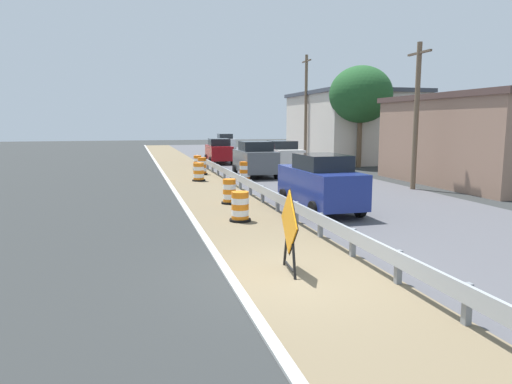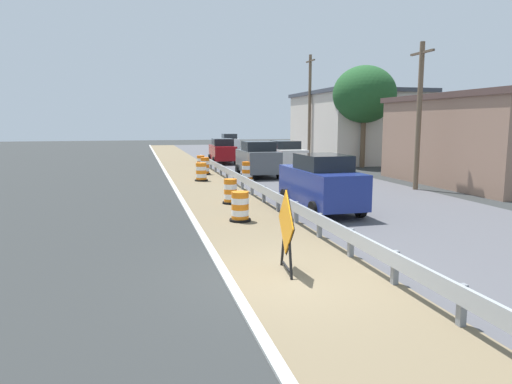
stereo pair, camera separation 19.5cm
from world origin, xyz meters
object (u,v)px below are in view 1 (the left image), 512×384
traffic_barrel_nearest (240,208)px  car_lead_far_lane (219,151)px  traffic_barrel_farthest (198,163)px  warning_sign_diamond (289,226)px  car_trailing_near_lane (225,142)px  traffic_barrel_close (229,193)px  traffic_barrel_far (199,173)px  traffic_barrel_mid (245,172)px  traffic_barrel_farther (202,167)px  utility_pole_mid (306,107)px  car_lead_near_lane (255,159)px  car_trailing_far_lane (320,183)px  utility_pole_near (416,114)px  car_mid_far_lane (283,155)px

traffic_barrel_nearest → car_lead_far_lane: (3.38, 22.19, 0.55)m
traffic_barrel_farthest → car_lead_far_lane: 5.18m
warning_sign_diamond → traffic_barrel_farthest: bearing=-87.4°
warning_sign_diamond → car_trailing_near_lane: 45.41m
car_trailing_near_lane → traffic_barrel_farthest: bearing=-14.6°
traffic_barrel_close → traffic_barrel_far: bearing=91.1°
traffic_barrel_mid → car_lead_far_lane: car_lead_far_lane is taller
warning_sign_diamond → traffic_barrel_close: 8.95m
warning_sign_diamond → car_lead_far_lane: bearing=-91.8°
traffic_barrel_mid → traffic_barrel_farther: size_ratio=0.99×
utility_pole_mid → traffic_barrel_nearest: bearing=-116.0°
warning_sign_diamond → car_lead_near_lane: bearing=-97.0°
traffic_barrel_far → car_trailing_far_lane: 10.54m
traffic_barrel_nearest → car_trailing_far_lane: (3.29, 1.08, 0.61)m
car_lead_far_lane → car_trailing_far_lane: size_ratio=0.94×
car_trailing_near_lane → utility_pole_near: 34.31m
traffic_barrel_mid → car_trailing_far_lane: size_ratio=0.23×
car_lead_near_lane → traffic_barrel_nearest: bearing=163.6°
car_lead_near_lane → car_trailing_far_lane: (-0.51, -11.32, -0.02)m
car_trailing_far_lane → traffic_barrel_farther: bearing=9.4°
traffic_barrel_far → traffic_barrel_nearest: bearing=-91.0°
traffic_barrel_nearest → car_trailing_far_lane: bearing=18.1°
traffic_barrel_far → traffic_barrel_farther: bearing=78.3°
car_trailing_near_lane → utility_pole_near: (2.65, -34.10, 2.69)m
traffic_barrel_nearest → traffic_barrel_close: traffic_barrel_close is taller
utility_pole_mid → car_mid_far_lane: bearing=-125.2°
car_lead_near_lane → car_trailing_near_lane: size_ratio=0.93×
car_trailing_near_lane → car_mid_far_lane: 22.67m
traffic_barrel_mid → warning_sign_diamond: bearing=-100.2°
traffic_barrel_farther → car_trailing_near_lane: bearing=75.5°
traffic_barrel_nearest → utility_pole_mid: bearing=64.0°
car_lead_near_lane → traffic_barrel_close: bearing=159.6°
utility_pole_near → utility_pole_mid: utility_pole_mid is taller
car_mid_far_lane → traffic_barrel_far: bearing=-51.0°
car_lead_near_lane → car_lead_far_lane: bearing=3.2°
traffic_barrel_nearest → traffic_barrel_close: 3.44m
traffic_barrel_far → traffic_barrel_farther: 3.33m
traffic_barrel_far → car_lead_far_lane: bearing=73.9°
car_trailing_near_lane → utility_pole_near: size_ratio=0.63×
traffic_barrel_nearest → traffic_barrel_close: size_ratio=0.99×
traffic_barrel_farther → traffic_barrel_mid: bearing=-63.3°
utility_pole_mid → car_lead_far_lane: bearing=177.6°
traffic_barrel_nearest → utility_pole_near: bearing=27.6°
traffic_barrel_close → utility_pole_near: (9.61, 1.77, 3.21)m
traffic_barrel_farthest → car_trailing_near_lane: 22.57m
warning_sign_diamond → traffic_barrel_farther: size_ratio=1.73×
traffic_barrel_farthest → car_mid_far_lane: size_ratio=0.23×
car_trailing_far_lane → utility_pole_near: (6.66, 4.12, 2.61)m
traffic_barrel_close → traffic_barrel_farther: size_ratio=0.93×
car_trailing_far_lane → car_trailing_near_lane: bearing=-6.9°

